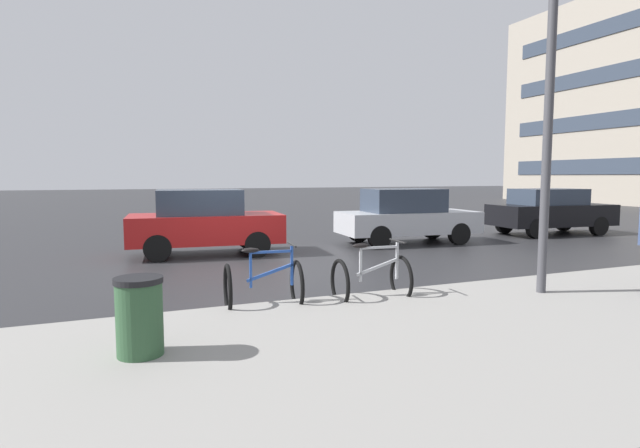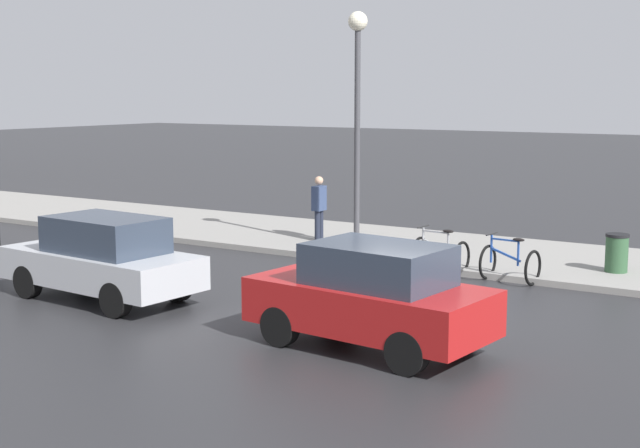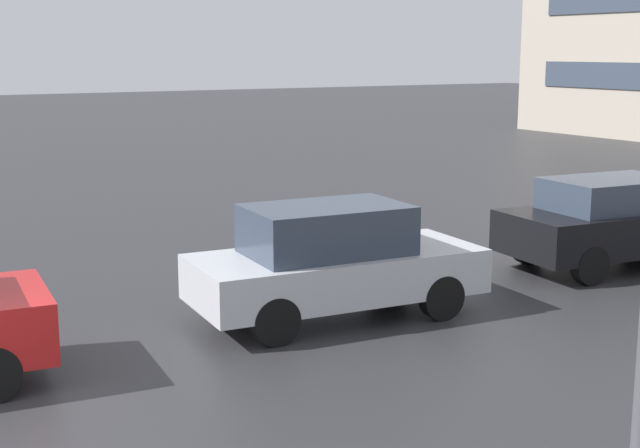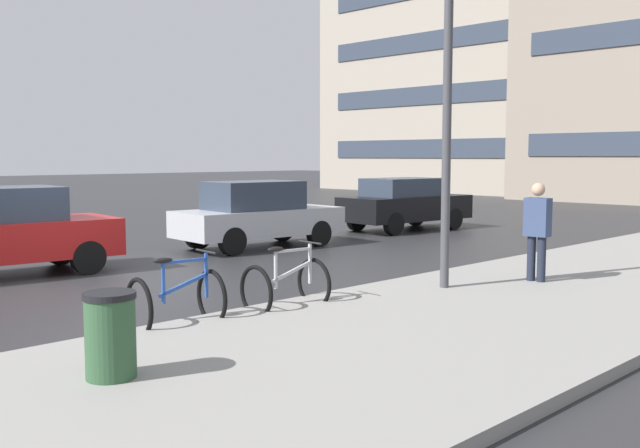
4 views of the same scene
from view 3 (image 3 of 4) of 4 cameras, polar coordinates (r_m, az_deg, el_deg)
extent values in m
cube|color=#B2B5BA|center=(12.53, 1.08, -3.19)|extent=(1.99, 4.20, 0.62)
cube|color=#2D3847|center=(12.31, 0.41, -0.35)|extent=(1.55, 2.29, 0.67)
cylinder|color=black|center=(13.83, 4.34, -3.18)|extent=(0.27, 0.65, 0.64)
cylinder|color=black|center=(12.61, 7.78, -4.66)|extent=(0.27, 0.65, 0.64)
cylinder|color=black|center=(12.78, -5.54, -4.40)|extent=(0.27, 0.65, 0.64)
cylinder|color=black|center=(11.44, -2.89, -6.21)|extent=(0.27, 0.65, 0.64)
cube|color=black|center=(16.30, 18.49, -0.27)|extent=(2.11, 4.26, 0.71)
cube|color=#2D3847|center=(16.08, 18.19, 1.85)|extent=(1.63, 2.35, 0.54)
cylinder|color=black|center=(17.79, 19.69, -0.59)|extent=(0.28, 0.66, 0.64)
cylinder|color=black|center=(16.11, 13.22, -1.40)|extent=(0.28, 0.66, 0.64)
cylinder|color=black|center=(14.96, 16.89, -2.54)|extent=(0.28, 0.66, 0.64)
camera|label=1|loc=(3.29, -173.08, -42.74)|focal=28.00mm
camera|label=2|loc=(23.01, -46.24, 8.31)|focal=50.00mm
camera|label=4|loc=(5.70, -150.69, -25.01)|focal=40.00mm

